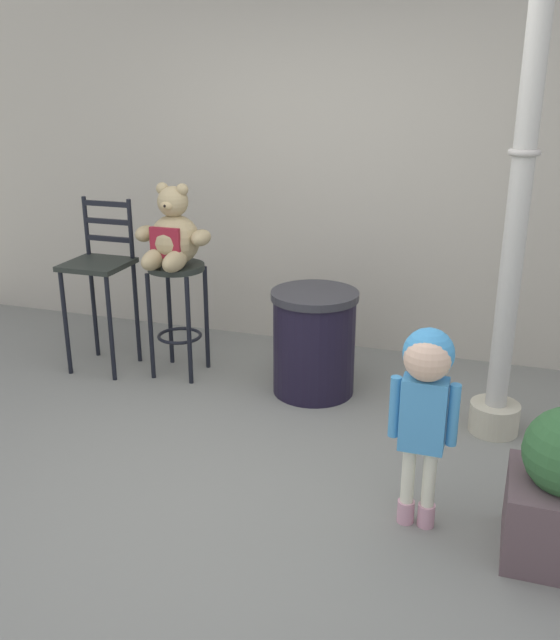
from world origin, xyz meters
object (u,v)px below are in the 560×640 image
object	(u,v)px
bar_chair_empty	(100,273)
lamppost	(513,249)
trash_bin	(314,342)
bar_stool_with_teddy	(178,297)
child_walking	(426,387)
teddy_bear	(173,236)

from	to	relation	value
bar_chair_empty	lamppost	bearing A→B (deg)	-3.12
trash_bin	bar_chair_empty	world-z (taller)	bar_chair_empty
bar_stool_with_teddy	lamppost	bearing A→B (deg)	-5.41
child_walking	lamppost	size ratio (longest dim) A/B	0.35
bar_stool_with_teddy	bar_chair_empty	xyz separation A→B (m)	(-0.57, -0.06, 0.13)
trash_bin	teddy_bear	bearing A→B (deg)	-178.60
child_walking	bar_chair_empty	bearing A→B (deg)	-4.07
bar_stool_with_teddy	trash_bin	world-z (taller)	bar_stool_with_teddy
bar_stool_with_teddy	teddy_bear	bearing A→B (deg)	-90.00
bar_stool_with_teddy	trash_bin	size ratio (longest dim) A/B	1.14
lamppost	trash_bin	bearing A→B (deg)	170.31
trash_bin	bar_chair_empty	bearing A→B (deg)	-178.07
child_walking	bar_chair_empty	xyz separation A→B (m)	(-2.42, 1.21, -0.01)
bar_stool_with_teddy	child_walking	world-z (taller)	child_walking
teddy_bear	lamppost	bearing A→B (deg)	-4.68
teddy_bear	child_walking	xyz separation A→B (m)	(1.85, -1.23, -0.29)
teddy_bear	bar_chair_empty	size ratio (longest dim) A/B	0.46
teddy_bear	child_walking	bearing A→B (deg)	-33.72
trash_bin	child_walking	bearing A→B (deg)	-55.54
bar_stool_with_teddy	lamppost	world-z (taller)	lamppost
bar_chair_empty	teddy_bear	bearing A→B (deg)	2.84
child_walking	bar_chair_empty	size ratio (longest dim) A/B	0.81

